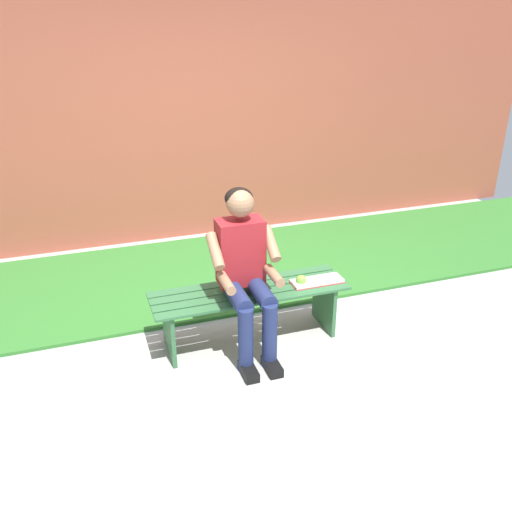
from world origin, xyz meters
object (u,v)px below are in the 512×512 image
bench_near (250,303)px  book_open (317,281)px  person_seated (245,268)px  apple (301,280)px

bench_near → book_open: 0.55m
bench_near → book_open: book_open is taller
book_open → person_seated: bearing=4.3°
person_seated → book_open: size_ratio=3.03×
book_open → apple: bearing=-2.4°
apple → bench_near: bearing=-7.0°
person_seated → bench_near: bearing=-122.8°
book_open → bench_near: bearing=-5.9°
person_seated → book_open: 0.65m
person_seated → apple: person_seated is taller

